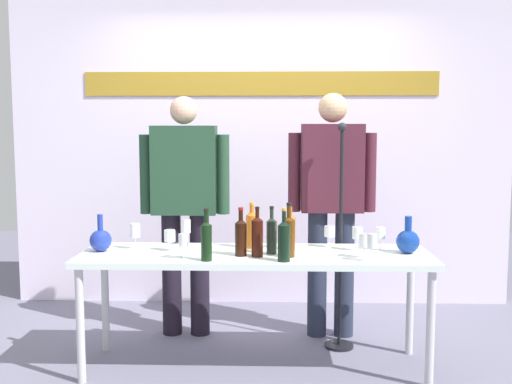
# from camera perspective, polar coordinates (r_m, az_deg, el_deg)

# --- Properties ---
(ground_plane) EXTENTS (10.00, 10.00, 0.00)m
(ground_plane) POSITION_cam_1_polar(r_m,az_deg,el_deg) (4.01, -0.07, -16.15)
(ground_plane) COLOR slate
(back_wall) EXTENTS (4.25, 0.11, 3.00)m
(back_wall) POSITION_cam_1_polar(r_m,az_deg,el_deg) (5.21, 0.45, 5.92)
(back_wall) COLOR white
(back_wall) RESTS_ON ground
(display_table) EXTENTS (2.18, 0.63, 0.74)m
(display_table) POSITION_cam_1_polar(r_m,az_deg,el_deg) (3.81, -0.07, -6.65)
(display_table) COLOR white
(display_table) RESTS_ON ground
(decanter_blue_left) EXTENTS (0.14, 0.14, 0.24)m
(decanter_blue_left) POSITION_cam_1_polar(r_m,az_deg,el_deg) (3.95, -14.42, -4.37)
(decanter_blue_left) COLOR #20349E
(decanter_blue_left) RESTS_ON display_table
(decanter_blue_right) EXTENTS (0.15, 0.15, 0.23)m
(decanter_blue_right) POSITION_cam_1_polar(r_m,az_deg,el_deg) (3.88, 14.10, -4.47)
(decanter_blue_right) COLOR navy
(decanter_blue_right) RESTS_ON display_table
(presenter_left) EXTENTS (0.65, 0.22, 1.74)m
(presenter_left) POSITION_cam_1_polar(r_m,az_deg,el_deg) (4.41, -6.72, -0.60)
(presenter_left) COLOR black
(presenter_left) RESTS_ON ground
(presenter_right) EXTENTS (0.63, 0.22, 1.76)m
(presenter_right) POSITION_cam_1_polar(r_m,az_deg,el_deg) (4.38, 7.14, -0.52)
(presenter_right) COLOR #262C3F
(presenter_right) RESTS_ON ground
(wine_bottle_0) EXTENTS (0.06, 0.06, 0.30)m
(wine_bottle_0) POSITION_cam_1_polar(r_m,az_deg,el_deg) (3.75, 1.48, -3.98)
(wine_bottle_0) COLOR #233025
(wine_bottle_0) RESTS_ON display_table
(wine_bottle_1) EXTENTS (0.06, 0.06, 0.31)m
(wine_bottle_1) POSITION_cam_1_polar(r_m,az_deg,el_deg) (3.56, -4.69, -4.44)
(wine_bottle_1) COLOR black
(wine_bottle_1) RESTS_ON display_table
(wine_bottle_2) EXTENTS (0.07, 0.07, 0.30)m
(wine_bottle_2) POSITION_cam_1_polar(r_m,az_deg,el_deg) (3.91, -0.40, -3.43)
(wine_bottle_2) COLOR orange
(wine_bottle_2) RESTS_ON display_table
(wine_bottle_3) EXTENTS (0.07, 0.07, 0.33)m
(wine_bottle_3) POSITION_cam_1_polar(r_m,az_deg,el_deg) (3.66, 3.11, -4.02)
(wine_bottle_3) COLOR #512C0C
(wine_bottle_3) RESTS_ON display_table
(wine_bottle_4) EXTENTS (0.07, 0.07, 0.30)m
(wine_bottle_4) POSITION_cam_1_polar(r_m,az_deg,el_deg) (3.66, 0.12, -4.09)
(wine_bottle_4) COLOR #341008
(wine_bottle_4) RESTS_ON display_table
(wine_bottle_5) EXTENTS (0.07, 0.07, 0.30)m
(wine_bottle_5) POSITION_cam_1_polar(r_m,az_deg,el_deg) (3.68, -1.44, -4.13)
(wine_bottle_5) COLOR black
(wine_bottle_5) RESTS_ON display_table
(wine_bottle_6) EXTENTS (0.07, 0.07, 0.31)m
(wine_bottle_6) POSITION_cam_1_polar(r_m,az_deg,el_deg) (3.54, 2.64, -4.50)
(wine_bottle_6) COLOR black
(wine_bottle_6) RESTS_ON display_table
(wine_bottle_7) EXTENTS (0.07, 0.07, 0.29)m
(wine_bottle_7) POSITION_cam_1_polar(r_m,az_deg,el_deg) (3.88, 3.23, -3.62)
(wine_bottle_7) COLOR #CB6C1E
(wine_bottle_7) RESTS_ON display_table
(wine_glass_left_0) EXTENTS (0.06, 0.06, 0.17)m
(wine_glass_left_0) POSITION_cam_1_polar(r_m,az_deg,el_deg) (4.06, -6.58, -3.27)
(wine_glass_left_0) COLOR white
(wine_glass_left_0) RESTS_ON display_table
(wine_glass_left_1) EXTENTS (0.06, 0.06, 0.15)m
(wine_glass_left_1) POSITION_cam_1_polar(r_m,az_deg,el_deg) (3.62, -6.85, -4.60)
(wine_glass_left_1) COLOR white
(wine_glass_left_1) RESTS_ON display_table
(wine_glass_left_2) EXTENTS (0.06, 0.06, 0.17)m
(wine_glass_left_2) POSITION_cam_1_polar(r_m,az_deg,el_deg) (3.96, -11.31, -3.62)
(wine_glass_left_2) COLOR white
(wine_glass_left_2) RESTS_ON display_table
(wine_glass_left_3) EXTENTS (0.07, 0.07, 0.13)m
(wine_glass_left_3) POSITION_cam_1_polar(r_m,az_deg,el_deg) (3.88, -8.12, -4.14)
(wine_glass_left_3) COLOR white
(wine_glass_left_3) RESTS_ON display_table
(wine_glass_right_0) EXTENTS (0.06, 0.06, 0.16)m
(wine_glass_right_0) POSITION_cam_1_polar(r_m,az_deg,el_deg) (3.59, 10.85, -4.61)
(wine_glass_right_0) COLOR white
(wine_glass_right_0) RESTS_ON display_table
(wine_glass_right_1) EXTENTS (0.07, 0.07, 0.14)m
(wine_glass_right_1) POSITION_cam_1_polar(r_m,az_deg,el_deg) (3.98, 6.94, -3.75)
(wine_glass_right_1) COLOR white
(wine_glass_right_1) RESTS_ON display_table
(wine_glass_right_2) EXTENTS (0.07, 0.07, 0.15)m
(wine_glass_right_2) POSITION_cam_1_polar(r_m,az_deg,el_deg) (3.69, 10.19, -4.55)
(wine_glass_right_2) COLOR white
(wine_glass_right_2) RESTS_ON display_table
(wine_glass_right_3) EXTENTS (0.06, 0.06, 0.15)m
(wine_glass_right_3) POSITION_cam_1_polar(r_m,az_deg,el_deg) (3.94, 11.62, -3.86)
(wine_glass_right_3) COLOR white
(wine_glass_right_3) RESTS_ON display_table
(wine_glass_right_4) EXTENTS (0.07, 0.07, 0.15)m
(wine_glass_right_4) POSITION_cam_1_polar(r_m,az_deg,el_deg) (3.89, 9.53, -3.85)
(wine_glass_right_4) COLOR white
(wine_glass_right_4) RESTS_ON display_table
(microphone_stand) EXTENTS (0.20, 0.20, 1.55)m
(microphone_stand) POSITION_cam_1_polar(r_m,az_deg,el_deg) (4.23, 7.92, -7.61)
(microphone_stand) COLOR black
(microphone_stand) RESTS_ON ground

